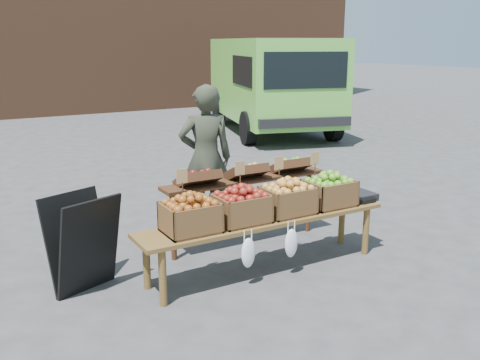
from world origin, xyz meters
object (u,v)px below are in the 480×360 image
crate_golden_apples (190,217)px  crate_red_apples (287,200)px  crate_green_apples (329,193)px  weighing_scale (358,196)px  delivery_van (271,86)px  vendor (206,158)px  crate_russet_pears (241,208)px  chalkboard_sign (83,243)px  back_table (246,201)px  display_bench (265,244)px

crate_golden_apples → crate_red_apples: 1.10m
crate_green_apples → weighing_scale: size_ratio=1.47×
delivery_van → vendor: bearing=-113.1°
crate_golden_apples → crate_russet_pears: (0.55, 0.00, 0.00)m
vendor → crate_golden_apples: bearing=76.4°
crate_red_apples → crate_russet_pears: bearing=180.0°
chalkboard_sign → back_table: (1.92, 0.24, 0.05)m
display_bench → crate_golden_apples: size_ratio=5.40×
back_table → crate_russet_pears: bearing=-123.5°
crate_russet_pears → weighing_scale: 1.53m
crate_golden_apples → chalkboard_sign: bearing=151.6°
crate_russet_pears → crate_red_apples: 0.55m
delivery_van → weighing_scale: bearing=-100.2°
display_bench → crate_golden_apples: bearing=180.0°
crate_russet_pears → weighing_scale: (1.52, 0.00, -0.10)m
crate_golden_apples → crate_russet_pears: 0.55m
chalkboard_sign → back_table: 1.93m
back_table → crate_green_apples: 0.97m
vendor → crate_russet_pears: 1.50m
vendor → delivery_van: bearing=-111.5°
delivery_van → vendor: 7.60m
crate_russet_pears → crate_green_apples: (1.10, 0.00, 0.00)m
crate_red_apples → crate_green_apples: size_ratio=1.00×
back_table → weighing_scale: 1.27m
delivery_van → crate_green_apples: 8.38m
delivery_van → crate_golden_apples: size_ratio=10.56×
delivery_van → crate_russet_pears: size_ratio=10.56×
crate_russet_pears → crate_red_apples: (0.55, 0.00, 0.00)m
crate_golden_apples → crate_red_apples: (1.10, 0.00, 0.00)m
delivery_van → crate_golden_apples: (-5.72, -7.31, -0.47)m
display_bench → crate_green_apples: (0.82, 0.00, 0.42)m
chalkboard_sign → back_table: back_table is taller
back_table → weighing_scale: back_table is taller
vendor → chalkboard_sign: (-1.78, -0.97, -0.43)m
chalkboard_sign → display_bench: 1.79m
delivery_van → crate_russet_pears: delivery_van is taller
vendor → back_table: size_ratio=0.86×
crate_green_apples → weighing_scale: bearing=0.0°
delivery_van → crate_green_apples: bearing=-102.8°
vendor → crate_green_apples: bearing=135.7°
back_table → display_bench: (-0.20, -0.72, -0.24)m
display_bench → crate_russet_pears: size_ratio=5.40×
chalkboard_sign → crate_red_apples: bearing=-33.7°
crate_green_apples → chalkboard_sign: bearing=169.3°
crate_golden_apples → weighing_scale: crate_golden_apples is taller
vendor → weighing_scale: size_ratio=5.32×
delivery_van → chalkboard_sign: delivery_van is taller
crate_golden_apples → crate_green_apples: (1.65, 0.00, 0.00)m
vendor → crate_green_apples: vendor is taller
delivery_van → weighing_scale: 8.19m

